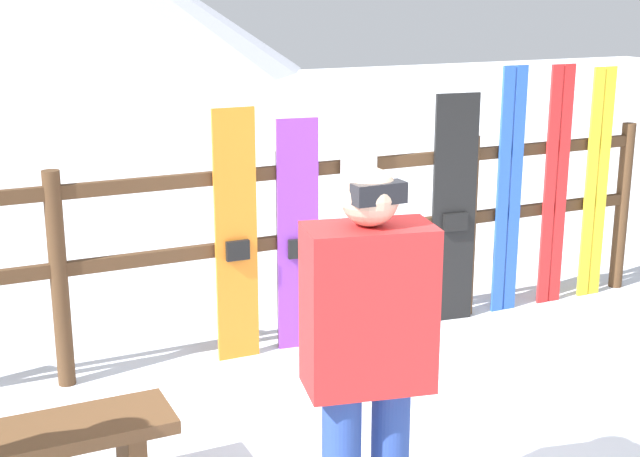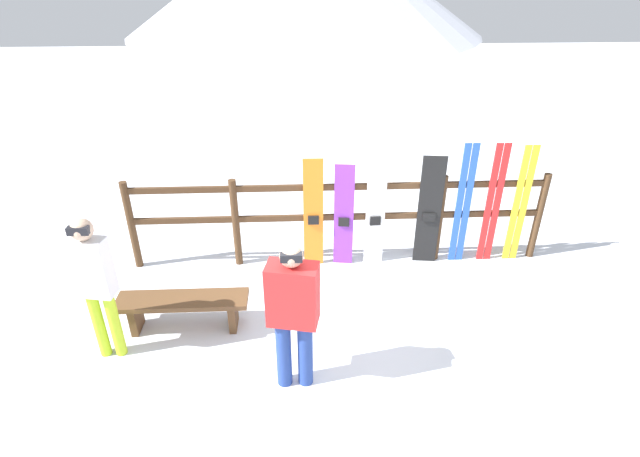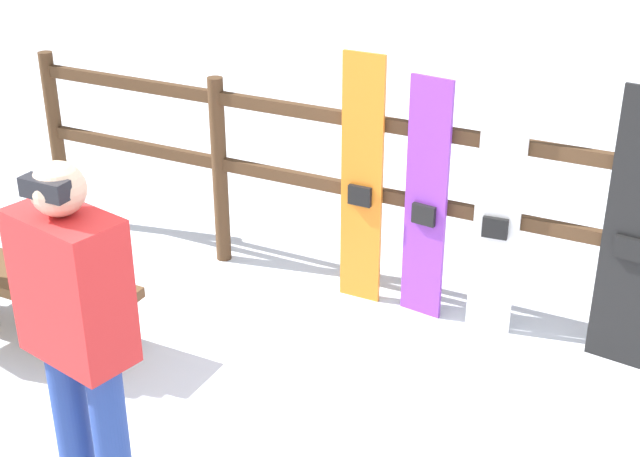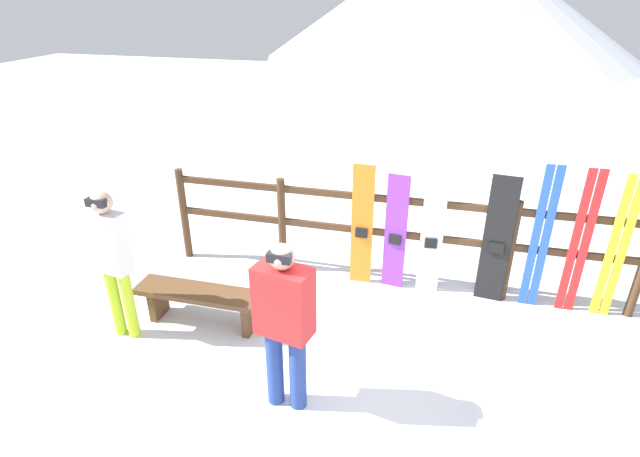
% 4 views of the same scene
% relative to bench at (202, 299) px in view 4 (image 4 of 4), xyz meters
% --- Properties ---
extents(ground_plane, '(40.00, 40.00, 0.00)m').
position_rel_bench_xyz_m(ground_plane, '(1.86, -0.53, -0.32)').
color(ground_plane, white).
extents(fence, '(5.59, 0.10, 1.26)m').
position_rel_bench_xyz_m(fence, '(1.86, 1.34, 0.43)').
color(fence, '#4C331E').
rests_on(fence, ground).
extents(bench, '(1.47, 0.36, 0.42)m').
position_rel_bench_xyz_m(bench, '(0.00, 0.00, 0.00)').
color(bench, brown).
rests_on(bench, ground).
extents(person_white, '(0.39, 0.26, 1.65)m').
position_rel_bench_xyz_m(person_white, '(-0.70, -0.39, 0.66)').
color(person_white, '#B7D826').
rests_on(person_white, ground).
extents(person_red, '(0.51, 0.35, 1.61)m').
position_rel_bench_xyz_m(person_red, '(1.26, -0.89, 0.61)').
color(person_red, navy).
rests_on(person_red, ground).
extents(snowboard_orange, '(0.26, 0.06, 1.55)m').
position_rel_bench_xyz_m(snowboard_orange, '(1.52, 1.28, 0.45)').
color(snowboard_orange, orange).
rests_on(snowboard_orange, ground).
extents(snowboard_purple, '(0.26, 0.08, 1.46)m').
position_rel_bench_xyz_m(snowboard_purple, '(1.92, 1.28, 0.41)').
color(snowboard_purple, purple).
rests_on(snowboard_purple, ground).
extents(snowboard_white, '(0.26, 0.07, 1.48)m').
position_rel_bench_xyz_m(snowboard_white, '(2.35, 1.28, 0.42)').
color(snowboard_white, white).
rests_on(snowboard_white, ground).
extents(snowboard_black_stripe, '(0.31, 0.08, 1.56)m').
position_rel_bench_xyz_m(snowboard_black_stripe, '(3.07, 1.28, 0.46)').
color(snowboard_black_stripe, black).
rests_on(snowboard_black_stripe, ground).
extents(ski_pair_blue, '(0.19, 0.02, 1.72)m').
position_rel_bench_xyz_m(ski_pair_blue, '(3.51, 1.28, 0.54)').
color(ski_pair_blue, blue).
rests_on(ski_pair_blue, ground).
extents(ski_pair_red, '(0.20, 0.02, 1.72)m').
position_rel_bench_xyz_m(ski_pair_red, '(3.92, 1.28, 0.54)').
color(ski_pair_red, red).
rests_on(ski_pair_red, ground).
extents(ski_pair_yellow, '(0.20, 0.02, 1.68)m').
position_rel_bench_xyz_m(ski_pair_yellow, '(4.29, 1.28, 0.52)').
color(ski_pair_yellow, yellow).
rests_on(ski_pair_yellow, ground).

